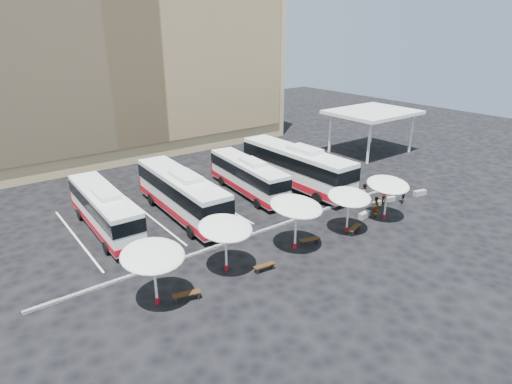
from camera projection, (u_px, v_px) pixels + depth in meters
ground at (269, 233)px, 32.63m from camera, size 120.00×120.00×0.00m
sandstone_building at (106, 45)px, 51.73m from camera, size 42.00×18.25×29.60m
service_canopy at (373, 113)px, 51.76m from camera, size 10.00×8.00×5.20m
curb_divider at (265, 230)px, 32.97m from camera, size 34.00×0.25×0.15m
bay_lines at (214, 201)px, 38.57m from camera, size 24.15×12.00×0.01m
bus_0 at (104, 209)px, 32.43m from camera, size 2.80×11.14×3.52m
bus_1 at (181, 193)px, 34.96m from camera, size 3.25×12.48×3.93m
bus_2 at (248, 175)px, 39.82m from camera, size 3.37×11.07×3.46m
bus_3 at (296, 166)px, 41.22m from camera, size 3.20×13.36×4.24m
sunshade_0 at (153, 256)px, 23.21m from camera, size 3.74×3.78×3.66m
sunshade_1 at (225, 228)px, 26.55m from camera, size 3.92×3.95×3.58m
sunshade_2 at (296, 207)px, 29.18m from camera, size 4.75×4.77×3.83m
sunshade_3 at (349, 197)px, 31.83m from camera, size 4.15×4.17×3.37m
sunshade_4 at (388, 185)px, 33.96m from camera, size 4.32×4.35×3.50m
wood_bench_0 at (187, 295)px, 24.50m from camera, size 1.67×0.85×0.49m
wood_bench_1 at (265, 266)px, 27.47m from camera, size 1.51×0.56×0.45m
wood_bench_2 at (310, 240)px, 30.75m from camera, size 1.62×0.79×0.48m
wood_bench_3 at (354, 228)px, 32.50m from camera, size 1.68×0.90×0.50m
conc_bench_0 at (364, 215)px, 35.18m from camera, size 1.33×0.63×0.48m
conc_bench_1 at (377, 204)px, 37.47m from camera, size 1.10×0.45×0.40m
conc_bench_2 at (389, 199)px, 38.46m from camera, size 1.16×0.66×0.41m
conc_bench_3 at (420, 193)px, 39.81m from camera, size 1.34×0.71×0.48m
passenger_0 at (376, 207)px, 34.93m from camera, size 0.77×0.79×1.84m
passenger_1 at (364, 193)px, 38.06m from camera, size 1.03×0.95×1.72m
passenger_2 at (385, 195)px, 37.40m from camera, size 1.16×0.86×1.83m
passenger_3 at (402, 195)px, 37.84m from camera, size 1.17×1.01×1.56m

